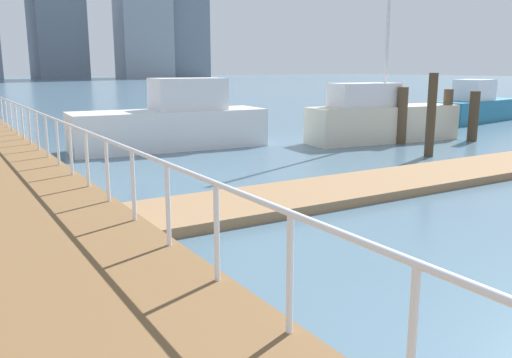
{
  "coord_description": "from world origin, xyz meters",
  "views": [
    {
      "loc": [
        -5.56,
        -0.46,
        2.61
      ],
      "look_at": [
        -1.08,
        6.88,
        0.8
      ],
      "focal_mm": 37.29,
      "sensor_mm": 36.0,
      "label": 1
    }
  ],
  "objects": [
    {
      "name": "dock_piling_2",
      "position": [
        8.37,
        12.66,
        0.98
      ],
      "size": [
        0.36,
        0.36,
        1.96
      ],
      "primitive_type": "cylinder",
      "color": "brown",
      "rests_on": "ground_plane"
    },
    {
      "name": "dock_piling_4",
      "position": [
        7.03,
        10.26,
        1.23
      ],
      "size": [
        0.27,
        0.27,
        2.46
      ],
      "primitive_type": "cylinder",
      "color": "#473826",
      "rests_on": "ground_plane"
    },
    {
      "name": "dock_piling_1",
      "position": [
        11.09,
        11.8,
        0.89
      ],
      "size": [
        0.35,
        0.35,
        1.79
      ],
      "primitive_type": "cylinder",
      "color": "#473826",
      "rests_on": "ground_plane"
    },
    {
      "name": "moored_boat_2",
      "position": [
        17.39,
        16.36,
        0.71
      ],
      "size": [
        6.42,
        2.78,
        2.05
      ],
      "color": "#1E6B8C",
      "rests_on": "ground_plane"
    },
    {
      "name": "moored_boat_0",
      "position": [
        8.09,
        13.43,
        0.86
      ],
      "size": [
        5.87,
        2.12,
        9.34
      ],
      "color": "beige",
      "rests_on": "ground_plane"
    },
    {
      "name": "boardwalk_railing",
      "position": [
        -3.15,
        8.93,
        1.21
      ],
      "size": [
        0.06,
        27.95,
        1.08
      ],
      "color": "white",
      "rests_on": "boardwalk"
    },
    {
      "name": "floating_dock",
      "position": [
        3.32,
        7.91,
        0.09
      ],
      "size": [
        13.65,
        2.0,
        0.18
      ],
      "primitive_type": "cube",
      "color": "#93704C",
      "rests_on": "ground_plane"
    },
    {
      "name": "moored_boat_3",
      "position": [
        1.17,
        15.8,
        0.84
      ],
      "size": [
        6.42,
        2.35,
        2.27
      ],
      "color": "white",
      "rests_on": "ground_plane"
    },
    {
      "name": "dock_piling_0",
      "position": [
        10.65,
        12.61,
        0.92
      ],
      "size": [
        0.34,
        0.34,
        1.84
      ],
      "primitive_type": "cylinder",
      "color": "brown",
      "rests_on": "ground_plane"
    },
    {
      "name": "ground_plane",
      "position": [
        0.0,
        20.0,
        0.0
      ],
      "size": [
        300.0,
        300.0,
        0.0
      ],
      "primitive_type": "plane",
      "color": "slate"
    }
  ]
}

